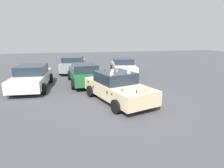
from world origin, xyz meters
name	(u,v)px	position (x,y,z in m)	size (l,w,h in m)	color
ground_plane	(118,101)	(0.00, 0.00, 0.00)	(60.00, 60.00, 0.00)	#47474C
art_car_decorated	(117,87)	(0.05, 0.02, 0.71)	(4.66, 2.93, 1.73)	beige
parked_sedan_far_left	(32,77)	(3.61, 4.57, 0.72)	(4.64, 2.32, 1.44)	white
parked_sedan_near_left	(74,64)	(8.50, 1.78, 0.72)	(4.38, 2.65, 1.42)	gray
parked_sedan_row_back_far	(84,74)	(4.07, 1.29, 0.70)	(4.64, 2.14, 1.40)	#1E602D
parked_sedan_behind_right	(123,66)	(6.50, -2.27, 0.69)	(4.42, 2.46, 1.36)	white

